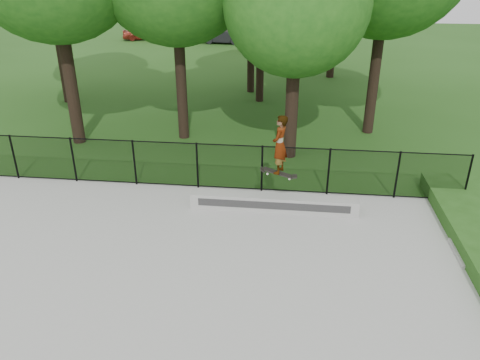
# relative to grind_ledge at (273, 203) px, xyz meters

# --- Properties ---
(ground) EXTENTS (100.00, 100.00, 0.00)m
(ground) POSITION_rel_grind_ledge_xyz_m (-2.43, -4.70, -0.28)
(ground) COLOR #224C15
(ground) RESTS_ON ground
(concrete_slab) EXTENTS (14.00, 12.00, 0.06)m
(concrete_slab) POSITION_rel_grind_ledge_xyz_m (-2.43, -4.70, -0.25)
(concrete_slab) COLOR #A5A6A1
(concrete_slab) RESTS_ON ground
(grind_ledge) EXTENTS (4.76, 0.40, 0.45)m
(grind_ledge) POSITION_rel_grind_ledge_xyz_m (0.00, 0.00, 0.00)
(grind_ledge) COLOR #9F9E9A
(grind_ledge) RESTS_ON concrete_slab
(car_a) EXTENTS (3.84, 2.45, 1.23)m
(car_a) POSITION_rel_grind_ledge_xyz_m (-13.15, 30.09, 0.33)
(car_a) COLOR maroon
(car_a) RESTS_ON ground
(car_b) EXTENTS (3.43, 1.51, 1.22)m
(car_b) POSITION_rel_grind_ledge_xyz_m (-5.75, 28.90, 0.32)
(car_b) COLOR black
(car_b) RESTS_ON ground
(car_c) EXTENTS (3.62, 1.82, 1.11)m
(car_c) POSITION_rel_grind_ledge_xyz_m (0.04, 27.94, 0.27)
(car_c) COLOR #919AA5
(car_c) RESTS_ON ground
(skater_airborne) EXTENTS (0.82, 0.67, 1.81)m
(skater_airborne) POSITION_rel_grind_ledge_xyz_m (0.11, -0.10, 1.79)
(skater_airborne) COLOR black
(skater_airborne) RESTS_ON ground
(chainlink_fence) EXTENTS (16.06, 0.06, 1.50)m
(chainlink_fence) POSITION_rel_grind_ledge_xyz_m (-2.43, 1.20, 0.53)
(chainlink_fence) COLOR black
(chainlink_fence) RESTS_ON concrete_slab
(distant_building) EXTENTS (12.40, 6.40, 4.30)m
(distant_building) POSITION_rel_grind_ledge_xyz_m (-4.43, 33.30, 1.88)
(distant_building) COLOR tan
(distant_building) RESTS_ON ground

